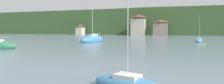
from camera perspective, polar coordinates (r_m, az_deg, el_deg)
name	(u,v)px	position (r m, az deg, el deg)	size (l,w,h in m)	color
wooded_hillside	(158,25)	(135.17, 13.20, 4.95)	(352.00, 50.93, 27.10)	#38562D
shore_building_west	(80,30)	(113.21, -9.18, 3.54)	(3.87, 5.07, 5.93)	beige
shore_building_westcentral	(138,25)	(102.30, 7.63, 4.87)	(7.32, 5.34, 10.83)	#BCB29E
shore_building_central	(160,28)	(100.30, 13.81, 4.03)	(7.07, 4.32, 7.98)	gray
sailboat_far_0	(199,41)	(51.72, 23.91, 0.27)	(2.20, 4.57, 6.75)	teal
sailboat_far_3	(92,40)	(47.90, -5.68, 0.65)	(4.58, 8.61, 9.16)	teal
mooring_buoy_mid	(204,45)	(43.98, 25.06, -0.69)	(0.42, 0.42, 0.42)	yellow
mooring_buoy_far	(40,39)	(65.33, -20.25, 0.75)	(0.44, 0.44, 0.44)	red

